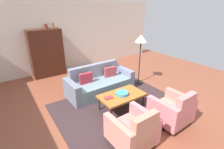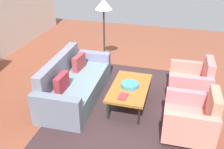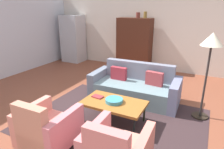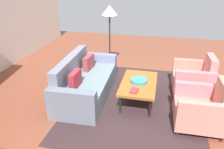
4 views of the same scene
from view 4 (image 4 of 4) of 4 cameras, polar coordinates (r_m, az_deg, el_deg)
The scene contains 9 objects.
ground_plane at distance 4.79m, azimuth 3.63°, elevation -5.90°, with size 10.49×10.49×0.00m, color brown.
area_rug at distance 4.70m, azimuth 6.11°, elevation -6.59°, with size 3.40×2.60×0.01m, color #352527.
couch at distance 4.79m, azimuth -7.33°, elevation -2.10°, with size 2.13×0.96×0.86m.
coffee_table at distance 4.51m, azimuth 6.96°, elevation -2.47°, with size 1.20×0.70×0.43m.
armchair_left at distance 4.08m, azimuth 22.57°, elevation -8.35°, with size 0.82×0.82×0.88m.
armchair_right at distance 5.12m, azimuth 20.79°, elevation -1.11°, with size 0.83×0.83×0.88m.
fruit_bowl at distance 4.48m, azimuth 7.01°, elevation -1.62°, with size 0.34×0.34×0.07m, color teal.
book_stack at distance 4.15m, azimuth 5.76°, elevation -4.20°, with size 0.23×0.16×0.02m.
floor_lamp at distance 5.75m, azimuth -0.63°, elevation 14.83°, with size 0.40×0.40×1.72m.
Camera 4 is at (-4.07, -0.62, 2.45)m, focal length 35.19 mm.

